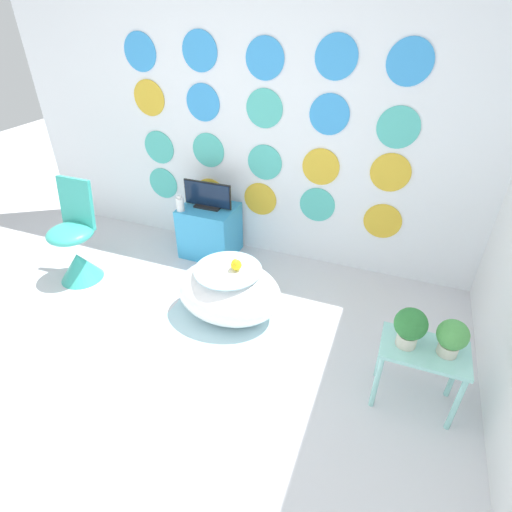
% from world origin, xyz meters
% --- Properties ---
extents(ground_plane, '(12.00, 12.00, 0.00)m').
position_xyz_m(ground_plane, '(0.00, 0.00, 0.00)').
color(ground_plane, silver).
extents(wall_back_dotted, '(4.83, 0.05, 2.60)m').
position_xyz_m(wall_back_dotted, '(0.00, 2.22, 1.29)').
color(wall_back_dotted, white).
rests_on(wall_back_dotted, ground_plane).
extents(rug, '(0.99, 0.90, 0.01)m').
position_xyz_m(rug, '(0.16, 1.09, 0.00)').
color(rug, silver).
rests_on(rug, ground_plane).
extents(bathtub, '(0.81, 0.61, 0.45)m').
position_xyz_m(bathtub, '(0.12, 1.19, 0.23)').
color(bathtub, white).
rests_on(bathtub, ground_plane).
extents(rubber_duck, '(0.08, 0.09, 0.10)m').
position_xyz_m(rubber_duck, '(0.19, 1.19, 0.49)').
color(rubber_duck, yellow).
rests_on(rubber_duck, bathtub).
extents(chair, '(0.38, 0.38, 0.88)m').
position_xyz_m(chair, '(-1.30, 1.17, 0.28)').
color(chair, '#38B2A3').
rests_on(chair, ground_plane).
extents(tv_cabinet, '(0.50, 0.41, 0.49)m').
position_xyz_m(tv_cabinet, '(-0.42, 1.96, 0.25)').
color(tv_cabinet, '#389ED6').
rests_on(tv_cabinet, ground_plane).
extents(tv, '(0.46, 0.12, 0.24)m').
position_xyz_m(tv, '(-0.42, 1.96, 0.60)').
color(tv, black).
rests_on(tv, tv_cabinet).
extents(vase, '(0.07, 0.07, 0.15)m').
position_xyz_m(vase, '(-0.62, 1.81, 0.56)').
color(vase, white).
rests_on(vase, tv_cabinet).
extents(side_table, '(0.48, 0.30, 0.45)m').
position_xyz_m(side_table, '(1.50, 0.87, 0.36)').
color(side_table, '#99E0D8').
rests_on(side_table, ground_plane).
extents(potted_plant_left, '(0.18, 0.18, 0.25)m').
position_xyz_m(potted_plant_left, '(1.39, 0.86, 0.59)').
color(potted_plant_left, beige).
rests_on(potted_plant_left, side_table).
extents(potted_plant_right, '(0.17, 0.17, 0.22)m').
position_xyz_m(potted_plant_right, '(1.61, 0.87, 0.57)').
color(potted_plant_right, beige).
rests_on(potted_plant_right, side_table).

